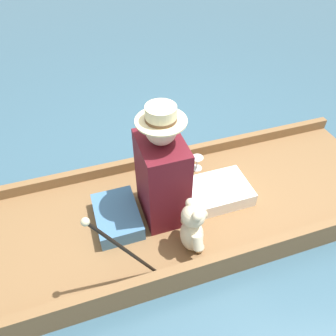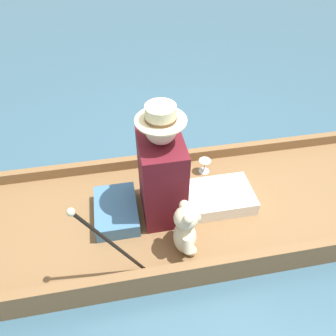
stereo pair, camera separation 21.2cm
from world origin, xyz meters
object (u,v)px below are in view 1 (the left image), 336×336
object	(u,v)px
wine_glass	(197,161)
walking_cane	(118,245)
seated_person	(174,177)
teddy_bear	(193,228)

from	to	relation	value
wine_glass	walking_cane	world-z (taller)	walking_cane
seated_person	teddy_bear	xyz separation A→B (m)	(0.35, 0.01, -0.13)
seated_person	wine_glass	world-z (taller)	seated_person
wine_glass	walking_cane	bearing A→B (deg)	-44.79
teddy_bear	walking_cane	xyz separation A→B (m)	(0.11, -0.48, 0.20)
seated_person	wine_glass	size ratio (longest dim) A/B	7.44
teddy_bear	seated_person	bearing A→B (deg)	-178.78
teddy_bear	walking_cane	bearing A→B (deg)	-76.97
teddy_bear	wine_glass	size ratio (longest dim) A/B	3.44
teddy_bear	wine_glass	bearing A→B (deg)	155.30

